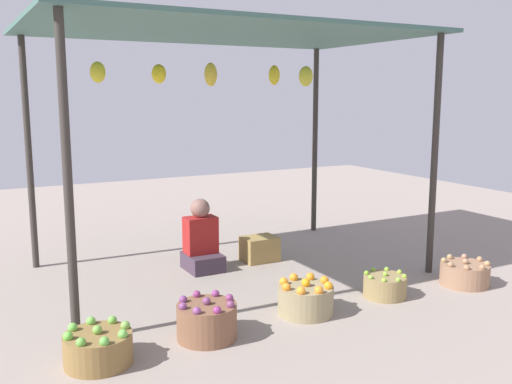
{
  "coord_description": "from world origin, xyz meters",
  "views": [
    {
      "loc": [
        -2.61,
        -5.45,
        1.88
      ],
      "look_at": [
        0.0,
        -0.61,
        0.95
      ],
      "focal_mm": 40.22,
      "sensor_mm": 36.0,
      "label": 1
    }
  ],
  "objects_px": {
    "basket_green_apples": "(98,348)",
    "basket_purple_onions": "(207,321)",
    "basket_limes": "(385,286)",
    "basket_potatoes": "(465,274)",
    "wooden_crate_near_vendor": "(260,249)",
    "vendor_person": "(201,243)",
    "basket_oranges": "(306,299)"
  },
  "relations": [
    {
      "from": "basket_green_apples",
      "to": "basket_purple_onions",
      "type": "xyz_separation_m",
      "value": [
        0.85,
        0.03,
        0.03
      ]
    },
    {
      "from": "basket_green_apples",
      "to": "basket_purple_onions",
      "type": "distance_m",
      "value": 0.85
    },
    {
      "from": "basket_limes",
      "to": "basket_potatoes",
      "type": "xyz_separation_m",
      "value": [
        0.94,
        -0.11,
        0.01
      ]
    },
    {
      "from": "basket_potatoes",
      "to": "wooden_crate_near_vendor",
      "type": "distance_m",
      "value": 2.22
    },
    {
      "from": "basket_potatoes",
      "to": "vendor_person",
      "type": "bearing_deg",
      "value": 140.67
    },
    {
      "from": "vendor_person",
      "to": "basket_limes",
      "type": "xyz_separation_m",
      "value": [
        1.18,
        -1.62,
        -0.19
      ]
    },
    {
      "from": "basket_green_apples",
      "to": "wooden_crate_near_vendor",
      "type": "bearing_deg",
      "value": 37.35
    },
    {
      "from": "vendor_person",
      "to": "basket_oranges",
      "type": "height_order",
      "value": "vendor_person"
    },
    {
      "from": "basket_green_apples",
      "to": "basket_limes",
      "type": "relative_size",
      "value": 1.19
    },
    {
      "from": "basket_purple_onions",
      "to": "basket_green_apples",
      "type": "bearing_deg",
      "value": -177.89
    },
    {
      "from": "basket_green_apples",
      "to": "basket_purple_onions",
      "type": "bearing_deg",
      "value": 2.11
    },
    {
      "from": "basket_purple_onions",
      "to": "basket_oranges",
      "type": "distance_m",
      "value": 0.96
    },
    {
      "from": "basket_limes",
      "to": "wooden_crate_near_vendor",
      "type": "height_order",
      "value": "wooden_crate_near_vendor"
    },
    {
      "from": "basket_oranges",
      "to": "wooden_crate_near_vendor",
      "type": "bearing_deg",
      "value": 75.2
    },
    {
      "from": "basket_purple_onions",
      "to": "basket_oranges",
      "type": "xyz_separation_m",
      "value": [
        0.96,
        0.06,
        -0.01
      ]
    },
    {
      "from": "basket_oranges",
      "to": "basket_limes",
      "type": "bearing_deg",
      "value": 0.27
    },
    {
      "from": "basket_purple_onions",
      "to": "basket_potatoes",
      "type": "distance_m",
      "value": 2.79
    },
    {
      "from": "vendor_person",
      "to": "basket_potatoes",
      "type": "distance_m",
      "value": 2.74
    },
    {
      "from": "basket_purple_onions",
      "to": "wooden_crate_near_vendor",
      "type": "distance_m",
      "value": 2.17
    },
    {
      "from": "wooden_crate_near_vendor",
      "to": "basket_potatoes",
      "type": "bearing_deg",
      "value": -50.68
    },
    {
      "from": "basket_purple_onions",
      "to": "basket_limes",
      "type": "bearing_deg",
      "value": 2.11
    },
    {
      "from": "basket_purple_onions",
      "to": "basket_limes",
      "type": "distance_m",
      "value": 1.86
    },
    {
      "from": "basket_green_apples",
      "to": "basket_purple_onions",
      "type": "relative_size",
      "value": 1.02
    },
    {
      "from": "basket_oranges",
      "to": "basket_limes",
      "type": "relative_size",
      "value": 1.2
    },
    {
      "from": "basket_green_apples",
      "to": "basket_potatoes",
      "type": "relative_size",
      "value": 1.0
    },
    {
      "from": "wooden_crate_near_vendor",
      "to": "basket_limes",
      "type": "bearing_deg",
      "value": -73.73
    },
    {
      "from": "basket_limes",
      "to": "basket_potatoes",
      "type": "bearing_deg",
      "value": -6.79
    },
    {
      "from": "basket_green_apples",
      "to": "wooden_crate_near_vendor",
      "type": "xyz_separation_m",
      "value": [
        2.24,
        1.71,
        0.02
      ]
    },
    {
      "from": "basket_oranges",
      "to": "basket_purple_onions",
      "type": "bearing_deg",
      "value": -176.17
    },
    {
      "from": "basket_potatoes",
      "to": "wooden_crate_near_vendor",
      "type": "xyz_separation_m",
      "value": [
        -1.41,
        1.72,
        0.03
      ]
    },
    {
      "from": "basket_limes",
      "to": "basket_potatoes",
      "type": "height_order",
      "value": "basket_potatoes"
    },
    {
      "from": "vendor_person",
      "to": "basket_limes",
      "type": "distance_m",
      "value": 2.02
    }
  ]
}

